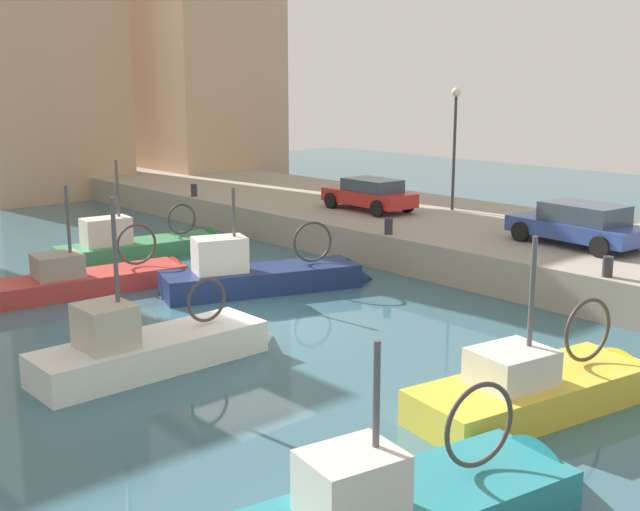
{
  "coord_description": "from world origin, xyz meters",
  "views": [
    {
      "loc": [
        -12.07,
        -16.29,
        6.33
      ],
      "look_at": [
        3.37,
        1.04,
        1.2
      ],
      "focal_mm": 44.77,
      "sensor_mm": 36.0,
      "label": 1
    }
  ],
  "objects_px": {
    "parked_car_red": "(370,194)",
    "mooring_bollard_mid": "(389,226)",
    "quay_streetlamp": "(455,128)",
    "fishing_boat_yellow": "(546,402)",
    "fishing_boat_navy": "(269,285)",
    "parked_car_blue": "(579,224)",
    "mooring_bollard_north": "(194,190)",
    "fishing_boat_white": "(163,360)",
    "mooring_bollard_south": "(608,267)",
    "fishing_boat_green": "(149,251)",
    "fishing_boat_red": "(98,287)"
  },
  "relations": [
    {
      "from": "fishing_boat_navy",
      "to": "parked_car_blue",
      "type": "height_order",
      "value": "fishing_boat_navy"
    },
    {
      "from": "fishing_boat_navy",
      "to": "quay_streetlamp",
      "type": "relative_size",
      "value": 1.44
    },
    {
      "from": "fishing_boat_navy",
      "to": "fishing_boat_white",
      "type": "relative_size",
      "value": 1.14
    },
    {
      "from": "fishing_boat_red",
      "to": "mooring_bollard_north",
      "type": "bearing_deg",
      "value": 42.58
    },
    {
      "from": "fishing_boat_green",
      "to": "mooring_bollard_south",
      "type": "relative_size",
      "value": 12.58
    },
    {
      "from": "fishing_boat_yellow",
      "to": "fishing_boat_red",
      "type": "xyz_separation_m",
      "value": [
        -2.49,
        14.19,
        -0.01
      ]
    },
    {
      "from": "fishing_boat_red",
      "to": "mooring_bollard_mid",
      "type": "bearing_deg",
      "value": -24.26
    },
    {
      "from": "fishing_boat_green",
      "to": "quay_streetlamp",
      "type": "bearing_deg",
      "value": -27.88
    },
    {
      "from": "fishing_boat_navy",
      "to": "parked_car_red",
      "type": "distance_m",
      "value": 8.79
    },
    {
      "from": "fishing_boat_yellow",
      "to": "mooring_bollard_south",
      "type": "xyz_separation_m",
      "value": [
        6.27,
        2.25,
        1.36
      ]
    },
    {
      "from": "fishing_boat_navy",
      "to": "fishing_boat_white",
      "type": "bearing_deg",
      "value": -148.59
    },
    {
      "from": "mooring_bollard_mid",
      "to": "fishing_boat_green",
      "type": "bearing_deg",
      "value": 123.63
    },
    {
      "from": "mooring_bollard_south",
      "to": "fishing_boat_navy",
      "type": "bearing_deg",
      "value": 119.57
    },
    {
      "from": "quay_streetlamp",
      "to": "fishing_boat_white",
      "type": "bearing_deg",
      "value": -163.02
    },
    {
      "from": "fishing_boat_green",
      "to": "mooring_bollard_mid",
      "type": "bearing_deg",
      "value": -56.37
    },
    {
      "from": "fishing_boat_white",
      "to": "mooring_bollard_mid",
      "type": "xyz_separation_m",
      "value": [
        10.7,
        3.15,
        1.35
      ]
    },
    {
      "from": "parked_car_red",
      "to": "mooring_bollard_mid",
      "type": "height_order",
      "value": "parked_car_red"
    },
    {
      "from": "fishing_boat_white",
      "to": "mooring_bollard_north",
      "type": "height_order",
      "value": "fishing_boat_white"
    },
    {
      "from": "parked_car_red",
      "to": "mooring_bollard_mid",
      "type": "relative_size",
      "value": 7.37
    },
    {
      "from": "mooring_bollard_south",
      "to": "fishing_boat_green",
      "type": "bearing_deg",
      "value": 107.79
    },
    {
      "from": "parked_car_red",
      "to": "parked_car_blue",
      "type": "height_order",
      "value": "parked_car_blue"
    },
    {
      "from": "fishing_boat_yellow",
      "to": "quay_streetlamp",
      "type": "height_order",
      "value": "quay_streetlamp"
    },
    {
      "from": "fishing_boat_yellow",
      "to": "quay_streetlamp",
      "type": "distance_m",
      "value": 17.53
    },
    {
      "from": "fishing_boat_red",
      "to": "fishing_boat_yellow",
      "type": "bearing_deg",
      "value": -80.06
    },
    {
      "from": "parked_car_blue",
      "to": "mooring_bollard_mid",
      "type": "height_order",
      "value": "parked_car_blue"
    },
    {
      "from": "fishing_boat_navy",
      "to": "fishing_boat_yellow",
      "type": "height_order",
      "value": "fishing_boat_yellow"
    },
    {
      "from": "fishing_boat_green",
      "to": "mooring_bollard_north",
      "type": "relative_size",
      "value": 12.58
    },
    {
      "from": "fishing_boat_navy",
      "to": "parked_car_blue",
      "type": "bearing_deg",
      "value": -36.43
    },
    {
      "from": "fishing_boat_yellow",
      "to": "fishing_boat_white",
      "type": "bearing_deg",
      "value": 121.97
    },
    {
      "from": "fishing_boat_yellow",
      "to": "fishing_boat_red",
      "type": "bearing_deg",
      "value": 99.94
    },
    {
      "from": "mooring_bollard_mid",
      "to": "fishing_boat_red",
      "type": "bearing_deg",
      "value": 155.74
    },
    {
      "from": "quay_streetlamp",
      "to": "fishing_boat_yellow",
      "type": "bearing_deg",
      "value": -134.61
    },
    {
      "from": "fishing_boat_white",
      "to": "quay_streetlamp",
      "type": "xyz_separation_m",
      "value": [
        16.35,
        4.99,
        4.33
      ]
    },
    {
      "from": "fishing_boat_red",
      "to": "quay_streetlamp",
      "type": "height_order",
      "value": "quay_streetlamp"
    },
    {
      "from": "mooring_bollard_north",
      "to": "quay_streetlamp",
      "type": "relative_size",
      "value": 0.11
    },
    {
      "from": "mooring_bollard_south",
      "to": "mooring_bollard_north",
      "type": "xyz_separation_m",
      "value": [
        0.0,
        20.0,
        0.0
      ]
    },
    {
      "from": "parked_car_red",
      "to": "mooring_bollard_north",
      "type": "height_order",
      "value": "parked_car_red"
    },
    {
      "from": "fishing_boat_red",
      "to": "mooring_bollard_north",
      "type": "relative_size",
      "value": 12.79
    },
    {
      "from": "parked_car_blue",
      "to": "mooring_bollard_south",
      "type": "xyz_separation_m",
      "value": [
        -3.04,
        -2.67,
        -0.42
      ]
    },
    {
      "from": "fishing_boat_white",
      "to": "fishing_boat_yellow",
      "type": "relative_size",
      "value": 0.98
    },
    {
      "from": "fishing_boat_red",
      "to": "mooring_bollard_south",
      "type": "distance_m",
      "value": 14.88
    },
    {
      "from": "fishing_boat_red",
      "to": "quay_streetlamp",
      "type": "xyz_separation_m",
      "value": [
        14.41,
        -2.11,
        4.35
      ]
    },
    {
      "from": "parked_car_red",
      "to": "quay_streetlamp",
      "type": "xyz_separation_m",
      "value": [
        2.58,
        -2.12,
        2.59
      ]
    },
    {
      "from": "fishing_boat_navy",
      "to": "fishing_boat_white",
      "type": "distance_m",
      "value": 6.92
    },
    {
      "from": "fishing_boat_white",
      "to": "parked_car_blue",
      "type": "xyz_separation_m",
      "value": [
        13.74,
        -2.18,
        1.77
      ]
    },
    {
      "from": "mooring_bollard_north",
      "to": "quay_streetlamp",
      "type": "distance_m",
      "value": 12.0
    },
    {
      "from": "mooring_bollard_south",
      "to": "mooring_bollard_north",
      "type": "bearing_deg",
      "value": 90.0
    },
    {
      "from": "fishing_boat_green",
      "to": "parked_car_blue",
      "type": "relative_size",
      "value": 1.54
    },
    {
      "from": "fishing_boat_green",
      "to": "parked_car_red",
      "type": "bearing_deg",
      "value": -23.49
    },
    {
      "from": "fishing_boat_white",
      "to": "mooring_bollard_south",
      "type": "distance_m",
      "value": 11.83
    }
  ]
}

